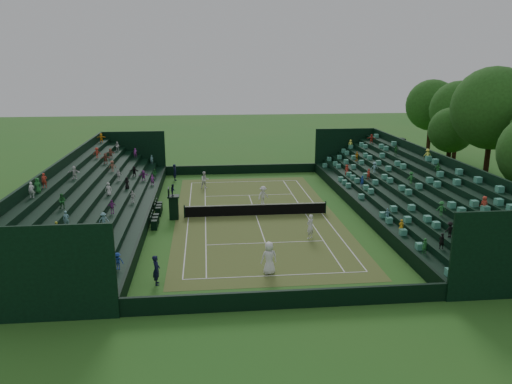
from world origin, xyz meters
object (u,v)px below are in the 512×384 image
(umpire_chair, at_px, (173,204))
(player_far_west, at_px, (205,180))
(player_near_east, at_px, (310,226))
(tennis_net, at_px, (256,209))
(player_far_east, at_px, (263,195))
(player_near_west, at_px, (269,258))

(umpire_chair, relative_size, player_far_west, 1.69)
(player_far_west, bearing_deg, player_near_east, -81.44)
(player_near_east, bearing_deg, tennis_net, -99.09)
(player_far_east, bearing_deg, tennis_net, -140.46)
(player_near_west, height_order, player_near_east, player_near_west)
(umpire_chair, distance_m, player_far_east, 8.29)
(tennis_net, height_order, player_near_east, player_near_east)
(player_near_west, distance_m, player_near_east, 6.84)
(player_near_east, height_order, player_far_east, player_near_east)
(tennis_net, bearing_deg, player_near_east, -60.43)
(tennis_net, bearing_deg, player_far_east, 73.24)
(tennis_net, distance_m, player_far_east, 3.32)
(umpire_chair, bearing_deg, tennis_net, 1.57)
(umpire_chair, relative_size, player_far_east, 1.70)
(umpire_chair, bearing_deg, player_far_west, 75.74)
(tennis_net, bearing_deg, umpire_chair, -178.43)
(umpire_chair, bearing_deg, player_near_west, -61.32)
(player_near_east, relative_size, player_far_east, 1.06)
(tennis_net, relative_size, umpire_chair, 4.08)
(umpire_chair, distance_m, player_far_west, 10.11)
(player_far_west, relative_size, player_far_east, 1.01)
(player_far_west, xyz_separation_m, player_far_east, (5.08, -6.45, -0.01))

